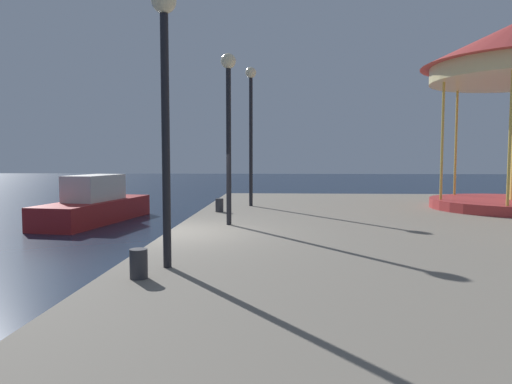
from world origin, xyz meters
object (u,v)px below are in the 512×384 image
(motorboat_red, at_px, (95,205))
(lamp_post_near_edge, at_px, (165,77))
(lamp_post_mid_promenade, at_px, (229,108))
(lamp_post_far_end, at_px, (251,112))
(bollard_south, at_px, (139,264))
(bollard_center, at_px, (219,205))

(motorboat_red, distance_m, lamp_post_near_edge, 12.00)
(lamp_post_mid_promenade, bearing_deg, lamp_post_far_end, 86.84)
(lamp_post_mid_promenade, relative_size, lamp_post_far_end, 0.89)
(lamp_post_far_end, bearing_deg, lamp_post_near_edge, -94.29)
(lamp_post_mid_promenade, relative_size, bollard_south, 10.20)
(lamp_post_near_edge, relative_size, lamp_post_mid_promenade, 0.99)
(lamp_post_mid_promenade, bearing_deg, lamp_post_near_edge, -95.42)
(bollard_center, bearing_deg, lamp_post_far_end, 64.84)
(motorboat_red, relative_size, lamp_post_mid_promenade, 1.46)
(bollard_south, bearing_deg, lamp_post_mid_promenade, 82.72)
(lamp_post_mid_promenade, bearing_deg, motorboat_red, 133.96)
(motorboat_red, xyz_separation_m, lamp_post_near_edge, (5.29, -10.36, 2.93))
(motorboat_red, distance_m, bollard_center, 6.08)
(lamp_post_far_end, relative_size, bollard_south, 11.50)
(motorboat_red, relative_size, lamp_post_near_edge, 1.48)
(lamp_post_far_end, distance_m, bollard_south, 10.01)
(lamp_post_near_edge, relative_size, bollard_center, 10.08)
(lamp_post_far_end, bearing_deg, lamp_post_mid_promenade, -93.16)
(lamp_post_mid_promenade, height_order, bollard_center, lamp_post_mid_promenade)
(lamp_post_near_edge, bearing_deg, lamp_post_mid_promenade, 84.58)
(lamp_post_far_end, distance_m, bollard_center, 3.51)
(lamp_post_far_end, xyz_separation_m, bollard_center, (-0.83, -1.77, -2.92))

